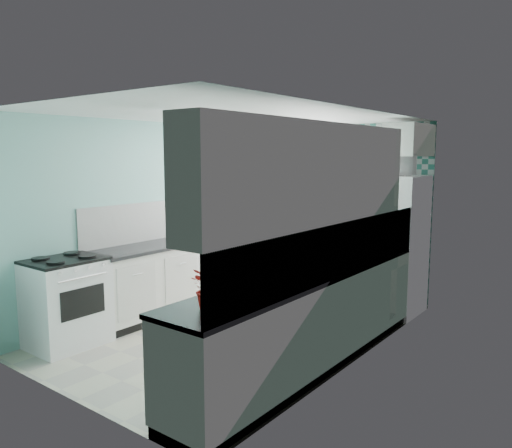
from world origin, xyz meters
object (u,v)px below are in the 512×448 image
Objects in this scene: fruit_bowl at (242,294)px; potted_plant at (210,289)px; fridge at (391,244)px; stove at (66,301)px; sink at (349,260)px; microwave at (394,165)px; ceiling_light at (188,129)px.

potted_plant is (0.00, -0.37, 0.12)m from fruit_bowl.
fridge reaches higher than stove.
sink is at bearing 89.88° from fruit_bowl.
fridge is 1.91× the size of stove.
stove is at bearing 172.77° from potted_plant.
fruit_bowl is at bearing 0.20° from stove.
stove is at bearing -128.69° from fridge.
stove is 3.10m from sink.
fridge is 1.04m from microwave.
sink is at bearing 45.12° from ceiling_light.
stove is 3.08× the size of potted_plant.
microwave is (-0.09, 3.59, 0.85)m from potted_plant.
fridge is 1.37m from sink.
stove is 2.45m from fruit_bowl.
ceiling_light is 0.19× the size of fridge.
fridge is at bearing 92.47° from sink.
potted_plant is at bearing -8.70° from stove.
sink is 2.23m from potted_plant.
fruit_bowl is 0.55× the size of microwave.
stove is at bearing 52.38° from microwave.
microwave is at bearing 66.71° from ceiling_light.
potted_plant is (0.09, -3.59, 0.19)m from fridge.
fruit_bowl is at bearing -91.99° from fridge.
microwave is at bearing 53.44° from stove.
fruit_bowl is (2.40, 0.07, 0.48)m from stove.
ceiling_light is 0.66× the size of sink.
potted_plant is at bearing -92.16° from fridge.
microwave reaches higher than potted_plant.
fruit_bowl is (1.20, -0.64, -1.35)m from ceiling_light.
fridge is 3.22m from fruit_bowl.
fruit_bowl is at bearing 89.08° from microwave.
ceiling_light reaches higher than fridge.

